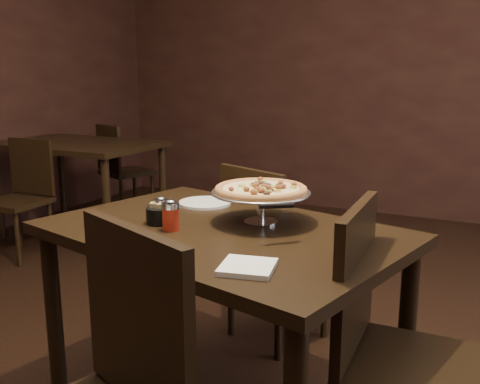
% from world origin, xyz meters
% --- Properties ---
extents(room, '(6.04, 7.04, 2.84)m').
position_xyz_m(room, '(0.06, 0.03, 1.40)').
color(room, black).
rests_on(room, ground).
extents(dining_table, '(1.44, 1.13, 0.80)m').
position_xyz_m(dining_table, '(0.06, -0.08, 0.69)').
color(dining_table, black).
rests_on(dining_table, ground).
extents(background_table, '(1.28, 0.85, 0.80)m').
position_xyz_m(background_table, '(-2.20, 1.61, 0.69)').
color(background_table, black).
rests_on(background_table, ground).
extents(pizza_stand, '(0.38, 0.38, 0.15)m').
position_xyz_m(pizza_stand, '(0.16, 0.05, 0.93)').
color(pizza_stand, silver).
rests_on(pizza_stand, dining_table).
extents(parmesan_shaker, '(0.06, 0.06, 0.10)m').
position_xyz_m(parmesan_shaker, '(-0.19, -0.11, 0.85)').
color(parmesan_shaker, beige).
rests_on(parmesan_shaker, dining_table).
extents(pepper_flake_shaker, '(0.07, 0.07, 0.11)m').
position_xyz_m(pepper_flake_shaker, '(-0.09, -0.18, 0.85)').
color(pepper_flake_shaker, maroon).
rests_on(pepper_flake_shaker, dining_table).
extents(packet_caddy, '(0.10, 0.10, 0.08)m').
position_xyz_m(packet_caddy, '(-0.18, -0.13, 0.83)').
color(packet_caddy, black).
rests_on(packet_caddy, dining_table).
extents(napkin_stack, '(0.18, 0.18, 0.02)m').
position_xyz_m(napkin_stack, '(0.33, -0.42, 0.81)').
color(napkin_stack, white).
rests_on(napkin_stack, dining_table).
extents(plate_left, '(0.23, 0.23, 0.01)m').
position_xyz_m(plate_left, '(-0.18, 0.21, 0.81)').
color(plate_left, white).
rests_on(plate_left, dining_table).
extents(plate_near, '(0.22, 0.22, 0.01)m').
position_xyz_m(plate_near, '(-0.05, -0.41, 0.81)').
color(plate_near, white).
rests_on(plate_near, dining_table).
extents(serving_spatula, '(0.16, 0.16, 0.02)m').
position_xyz_m(serving_spatula, '(0.30, -0.15, 0.92)').
color(serving_spatula, silver).
rests_on(serving_spatula, pizza_stand).
extents(chair_far, '(0.55, 0.55, 0.91)m').
position_xyz_m(chair_far, '(-0.05, 0.61, 0.50)').
color(chair_far, black).
rests_on(chair_far, ground).
extents(chair_side, '(0.47, 0.47, 0.96)m').
position_xyz_m(chair_side, '(0.70, -0.16, 0.53)').
color(chair_side, black).
rests_on(chair_side, ground).
extents(bg_chair_far, '(0.54, 0.54, 0.89)m').
position_xyz_m(bg_chair_far, '(-2.31, 2.26, 0.48)').
color(bg_chair_far, black).
rests_on(bg_chair_far, ground).
extents(bg_chair_near, '(0.43, 0.43, 0.87)m').
position_xyz_m(bg_chair_near, '(-2.26, 1.05, 0.48)').
color(bg_chair_near, black).
rests_on(bg_chair_near, ground).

